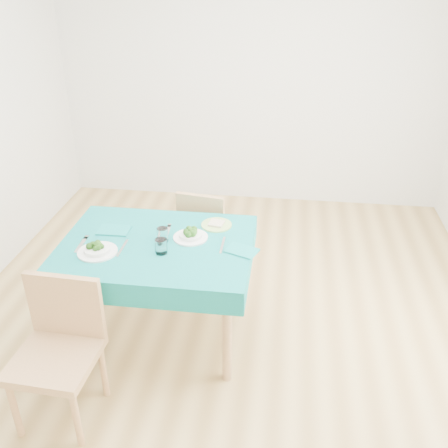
# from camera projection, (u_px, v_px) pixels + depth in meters

# --- Properties ---
(room_shell) EXTENTS (4.02, 4.52, 2.73)m
(room_shell) POSITION_uv_depth(u_px,v_px,m) (224.00, 152.00, 3.03)
(room_shell) COLOR olive
(room_shell) RESTS_ON ground
(table) EXTENTS (1.24, 0.94, 0.76)m
(table) POSITION_uv_depth(u_px,v_px,m) (160.00, 291.00, 3.41)
(table) COLOR #096766
(table) RESTS_ON ground
(chair_near) EXTENTS (0.47, 0.51, 1.11)m
(chair_near) POSITION_uv_depth(u_px,v_px,m) (51.00, 341.00, 2.70)
(chair_near) COLOR #A97D4F
(chair_near) RESTS_ON ground
(chair_far) EXTENTS (0.43, 0.46, 0.93)m
(chair_far) POSITION_uv_depth(u_px,v_px,m) (208.00, 230.00, 3.99)
(chair_far) COLOR #A97D4F
(chair_far) RESTS_ON ground
(bowl_near) EXTENTS (0.25, 0.25, 0.08)m
(bowl_near) POSITION_uv_depth(u_px,v_px,m) (97.00, 247.00, 3.11)
(bowl_near) COLOR white
(bowl_near) RESTS_ON table
(bowl_far) EXTENTS (0.23, 0.23, 0.07)m
(bowl_far) POSITION_uv_depth(u_px,v_px,m) (190.00, 234.00, 3.27)
(bowl_far) COLOR white
(bowl_far) RESTS_ON table
(fork_near) EXTENTS (0.04, 0.20, 0.00)m
(fork_near) POSITION_uv_depth(u_px,v_px,m) (81.00, 245.00, 3.21)
(fork_near) COLOR silver
(fork_near) RESTS_ON table
(knife_near) EXTENTS (0.02, 0.21, 0.00)m
(knife_near) POSITION_uv_depth(u_px,v_px,m) (122.00, 248.00, 3.18)
(knife_near) COLOR silver
(knife_near) RESTS_ON table
(fork_far) EXTENTS (0.04, 0.19, 0.00)m
(fork_far) POSITION_uv_depth(u_px,v_px,m) (168.00, 232.00, 3.36)
(fork_far) COLOR silver
(fork_far) RESTS_ON table
(knife_far) EXTENTS (0.02, 0.21, 0.00)m
(knife_far) POSITION_uv_depth(u_px,v_px,m) (222.00, 245.00, 3.21)
(knife_far) COLOR silver
(knife_far) RESTS_ON table
(napkin_near) EXTENTS (0.21, 0.15, 0.01)m
(napkin_near) POSITION_uv_depth(u_px,v_px,m) (114.00, 230.00, 3.37)
(napkin_near) COLOR #0D7270
(napkin_near) RESTS_ON table
(napkin_far) EXTENTS (0.23, 0.20, 0.01)m
(napkin_far) POSITION_uv_depth(u_px,v_px,m) (242.00, 251.00, 3.14)
(napkin_far) COLOR #0D7270
(napkin_far) RESTS_ON table
(tumbler_center) EXTENTS (0.07, 0.07, 0.09)m
(tumbler_center) POSITION_uv_depth(u_px,v_px,m) (163.00, 235.00, 3.24)
(tumbler_center) COLOR white
(tumbler_center) RESTS_ON table
(tumbler_side) EXTENTS (0.08, 0.08, 0.10)m
(tumbler_side) POSITION_uv_depth(u_px,v_px,m) (161.00, 246.00, 3.10)
(tumbler_side) COLOR white
(tumbler_side) RESTS_ON table
(side_plate) EXTENTS (0.21, 0.21, 0.01)m
(side_plate) POSITION_uv_depth(u_px,v_px,m) (217.00, 225.00, 3.44)
(side_plate) COLOR #9CCA62
(side_plate) RESTS_ON table
(bread_slice) EXTENTS (0.11, 0.11, 0.01)m
(bread_slice) POSITION_uv_depth(u_px,v_px,m) (216.00, 223.00, 3.44)
(bread_slice) COLOR beige
(bread_slice) RESTS_ON side_plate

